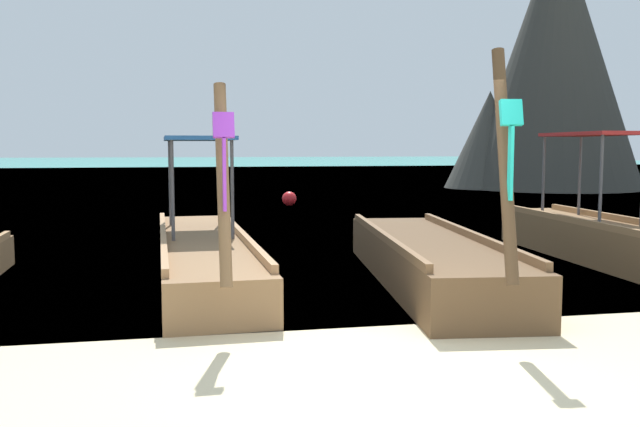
% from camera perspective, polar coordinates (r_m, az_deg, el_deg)
% --- Properties ---
extents(ground, '(120.00, 120.00, 0.00)m').
position_cam_1_polar(ground, '(6.10, 6.31, -12.32)').
color(ground, beige).
extents(sea_water, '(120.00, 120.00, 0.00)m').
position_cam_1_polar(sea_water, '(66.86, -9.99, 3.83)').
color(sea_water, '#2DB29E').
rests_on(sea_water, ground).
extents(longtail_boat_violet_ribbon, '(1.39, 7.04, 2.49)m').
position_cam_1_polar(longtail_boat_violet_ribbon, '(10.26, -9.61, -3.12)').
color(longtail_boat_violet_ribbon, olive).
rests_on(longtail_boat_violet_ribbon, ground).
extents(longtail_boat_turquoise_ribbon, '(1.95, 6.13, 2.81)m').
position_cam_1_polar(longtail_boat_turquoise_ribbon, '(9.65, 8.89, -3.77)').
color(longtail_boat_turquoise_ribbon, brown).
rests_on(longtail_boat_turquoise_ribbon, ground).
extents(longtail_boat_blue_ribbon, '(1.30, 6.82, 2.80)m').
position_cam_1_polar(longtail_boat_blue_ribbon, '(11.82, 23.03, -2.12)').
color(longtail_boat_blue_ribbon, brown).
rests_on(longtail_boat_blue_ribbon, ground).
extents(karst_rock, '(8.53, 7.72, 11.80)m').
position_cam_1_polar(karst_rock, '(33.17, 18.34, 11.72)').
color(karst_rock, '#383833').
rests_on(karst_rock, ground).
extents(mooring_buoy_near, '(0.46, 0.46, 0.46)m').
position_cam_1_polar(mooring_buoy_near, '(21.81, -2.55, 1.22)').
color(mooring_buoy_near, red).
rests_on(mooring_buoy_near, sea_water).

